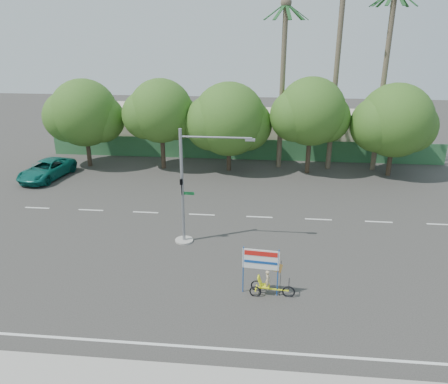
{
  "coord_description": "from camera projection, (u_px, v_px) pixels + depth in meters",
  "views": [
    {
      "loc": [
        2.28,
        -19.43,
        12.46
      ],
      "look_at": [
        -0.0,
        3.52,
        3.5
      ],
      "focal_mm": 35.0,
      "sensor_mm": 36.0,
      "label": 1
    }
  ],
  "objects": [
    {
      "name": "fence",
      "position": [
        242.0,
        149.0,
        42.33
      ],
      "size": [
        38.0,
        0.08,
        2.0
      ],
      "primitive_type": "cube",
      "color": "#336B3D",
      "rests_on": "ground"
    },
    {
      "name": "tree_left",
      "position": [
        160.0,
        113.0,
        38.26
      ],
      "size": [
        6.66,
        5.6,
        8.07
      ],
      "color": "#473828",
      "rests_on": "ground"
    },
    {
      "name": "palm_mid",
      "position": [
        386.0,
        62.0,
        36.33
      ],
      "size": [
        3.73,
        3.79,
        15.45
      ],
      "color": "#70604C",
      "rests_on": "ground"
    },
    {
      "name": "trike_billboard",
      "position": [
        265.0,
        276.0,
        21.1
      ],
      "size": [
        2.6,
        0.68,
        2.56
      ],
      "rotation": [
        0.0,
        0.0,
        -0.09
      ],
      "color": "black",
      "rests_on": "ground"
    },
    {
      "name": "ground",
      "position": [
        217.0,
        279.0,
        22.75
      ],
      "size": [
        120.0,
        120.0,
        0.0
      ],
      "primitive_type": "plane",
      "color": "#33302D",
      "rests_on": "ground"
    },
    {
      "name": "traffic_signal",
      "position": [
        188.0,
        197.0,
        25.59
      ],
      "size": [
        4.72,
        1.1,
        7.0
      ],
      "color": "gray",
      "rests_on": "ground"
    },
    {
      "name": "palm_tall",
      "position": [
        338.0,
        48.0,
        36.31
      ],
      "size": [
        3.73,
        3.79,
        17.45
      ],
      "color": "#70604C",
      "rests_on": "ground"
    },
    {
      "name": "tree_center",
      "position": [
        228.0,
        121.0,
        37.93
      ],
      "size": [
        7.62,
        6.4,
        7.85
      ],
      "color": "#473828",
      "rests_on": "ground"
    },
    {
      "name": "tree_far_right",
      "position": [
        395.0,
        123.0,
        36.57
      ],
      "size": [
        7.38,
        6.2,
        7.94
      ],
      "color": "#473828",
      "rests_on": "ground"
    },
    {
      "name": "pickup_truck",
      "position": [
        47.0,
        170.0,
        37.17
      ],
      "size": [
        3.53,
        6.0,
        1.57
      ],
      "primitive_type": "imported",
      "rotation": [
        0.0,
        0.0,
        -0.17
      ],
      "color": "#0D6054",
      "rests_on": "ground"
    },
    {
      "name": "building_right",
      "position": [
        322.0,
        132.0,
        45.48
      ],
      "size": [
        14.0,
        8.0,
        3.6
      ],
      "primitive_type": "cube",
      "color": "beige",
      "rests_on": "ground"
    },
    {
      "name": "tree_far_left",
      "position": [
        84.0,
        115.0,
        39.02
      ],
      "size": [
        7.14,
        6.0,
        7.96
      ],
      "color": "#473828",
      "rests_on": "ground"
    },
    {
      "name": "palm_short",
      "position": [
        283.0,
        68.0,
        37.31
      ],
      "size": [
        3.73,
        3.79,
        14.45
      ],
      "color": "#70604C",
      "rests_on": "ground"
    },
    {
      "name": "building_left",
      "position": [
        152.0,
        127.0,
        47.06
      ],
      "size": [
        12.0,
        8.0,
        4.0
      ],
      "primitive_type": "cube",
      "color": "beige",
      "rests_on": "ground"
    },
    {
      "name": "tree_right",
      "position": [
        311.0,
        114.0,
        37.0
      ],
      "size": [
        6.9,
        5.8,
        8.36
      ],
      "color": "#473828",
      "rests_on": "ground"
    }
  ]
}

